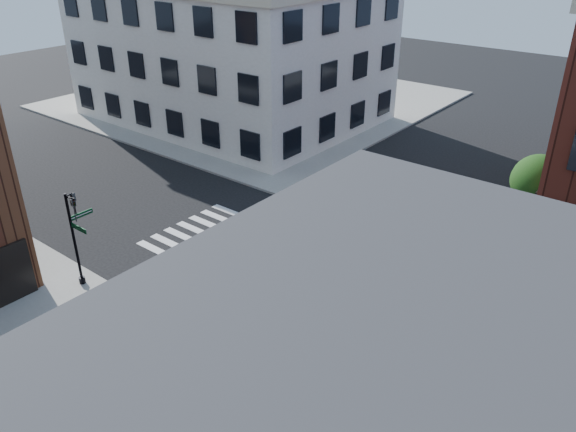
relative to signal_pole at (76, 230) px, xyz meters
The scene contains 8 objects.
ground 9.90m from the signal_pole, 44.81° to the left, with size 120.00×120.00×0.00m, color black.
sidewalk_nw 31.27m from the signal_pole, 117.29° to the left, with size 30.00×30.00×0.15m, color gray.
building_nw 25.92m from the signal_pole, 118.43° to the left, with size 22.00×16.00×11.00m, color silver.
tree_near 21.94m from the signal_pole, 49.38° to the left, with size 2.69×2.69×4.49m.
tree_far 26.78m from the signal_pole, 57.77° to the left, with size 2.43×2.43×4.07m.
signal_pole is the anchor object (origin of this frame).
box_truck 16.90m from the signal_pole, 12.51° to the left, with size 8.81×3.28×3.92m.
traffic_cone 5.52m from the signal_pole, 41.92° to the left, with size 0.50×0.50×0.76m.
Camera 1 is at (13.63, -17.54, 14.46)m, focal length 35.00 mm.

